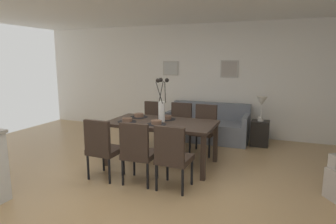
{
  "coord_description": "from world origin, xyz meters",
  "views": [
    {
      "loc": [
        1.63,
        -3.5,
        1.77
      ],
      "look_at": [
        -0.14,
        1.0,
        0.89
      ],
      "focal_mm": 30.75,
      "sensor_mm": 36.0,
      "label": 1
    }
  ],
  "objects_px": {
    "framed_picture_left": "(171,68)",
    "bowl_far_right": "(166,117)",
    "dining_chair_far_left": "(138,150)",
    "framed_picture_center": "(229,69)",
    "dining_table": "(162,126)",
    "dining_chair_far_right": "(180,124)",
    "bowl_near_left": "(127,119)",
    "sofa": "(208,127)",
    "dining_chair_near_left": "(102,146)",
    "table_lamp": "(262,103)",
    "dining_chair_mid_left": "(173,154)",
    "dining_chair_mid_right": "(204,127)",
    "bowl_far_left": "(156,122)",
    "side_table": "(260,133)",
    "dining_chair_near_right": "(153,122)",
    "bowl_near_right": "(139,115)",
    "centerpiece_vase": "(162,105)"
  },
  "relations": [
    {
      "from": "framed_picture_left",
      "to": "bowl_far_right",
      "type": "bearing_deg",
      "value": -70.92
    },
    {
      "from": "dining_chair_far_left",
      "to": "framed_picture_center",
      "type": "xyz_separation_m",
      "value": [
        0.71,
        3.19,
        1.05
      ]
    },
    {
      "from": "dining_table",
      "to": "dining_chair_far_right",
      "type": "height_order",
      "value": "dining_chair_far_right"
    },
    {
      "from": "bowl_near_left",
      "to": "sofa",
      "type": "bearing_deg",
      "value": 65.93
    },
    {
      "from": "dining_chair_far_right",
      "to": "framed_picture_center",
      "type": "xyz_separation_m",
      "value": [
        0.71,
        1.39,
        1.05
      ]
    },
    {
      "from": "bowl_near_left",
      "to": "sofa",
      "type": "height_order",
      "value": "bowl_near_left"
    },
    {
      "from": "dining_chair_near_left",
      "to": "table_lamp",
      "type": "height_order",
      "value": "table_lamp"
    },
    {
      "from": "dining_chair_mid_left",
      "to": "sofa",
      "type": "bearing_deg",
      "value": 93.51
    },
    {
      "from": "dining_chair_mid_right",
      "to": "bowl_far_left",
      "type": "relative_size",
      "value": 5.41
    },
    {
      "from": "dining_chair_mid_left",
      "to": "side_table",
      "type": "height_order",
      "value": "dining_chair_mid_left"
    },
    {
      "from": "dining_chair_mid_left",
      "to": "framed_picture_left",
      "type": "height_order",
      "value": "framed_picture_left"
    },
    {
      "from": "dining_chair_near_right",
      "to": "table_lamp",
      "type": "height_order",
      "value": "table_lamp"
    },
    {
      "from": "table_lamp",
      "to": "framed_picture_left",
      "type": "relative_size",
      "value": 1.31
    },
    {
      "from": "dining_chair_far_left",
      "to": "bowl_near_left",
      "type": "height_order",
      "value": "dining_chair_far_left"
    },
    {
      "from": "dining_chair_far_right",
      "to": "framed_picture_center",
      "type": "relative_size",
      "value": 2.3
    },
    {
      "from": "dining_table",
      "to": "framed_picture_left",
      "type": "distance_m",
      "value": 2.57
    },
    {
      "from": "dining_table",
      "to": "table_lamp",
      "type": "relative_size",
      "value": 3.53
    },
    {
      "from": "dining_chair_mid_left",
      "to": "framed_picture_center",
      "type": "height_order",
      "value": "framed_picture_center"
    },
    {
      "from": "dining_chair_far_left",
      "to": "table_lamp",
      "type": "relative_size",
      "value": 1.8
    },
    {
      "from": "dining_chair_near_left",
      "to": "bowl_far_right",
      "type": "bearing_deg",
      "value": 63.39
    },
    {
      "from": "dining_chair_near_right",
      "to": "bowl_far_right",
      "type": "distance_m",
      "value": 0.9
    },
    {
      "from": "dining_chair_mid_left",
      "to": "bowl_near_right",
      "type": "bearing_deg",
      "value": 133.9
    },
    {
      "from": "dining_table",
      "to": "dining_chair_far_right",
      "type": "relative_size",
      "value": 1.96
    },
    {
      "from": "bowl_far_right",
      "to": "side_table",
      "type": "relative_size",
      "value": 0.33
    },
    {
      "from": "dining_chair_mid_right",
      "to": "bowl_far_right",
      "type": "height_order",
      "value": "dining_chair_mid_right"
    },
    {
      "from": "bowl_far_right",
      "to": "table_lamp",
      "type": "relative_size",
      "value": 0.33
    },
    {
      "from": "centerpiece_vase",
      "to": "bowl_near_left",
      "type": "bearing_deg",
      "value": -157.9
    },
    {
      "from": "bowl_near_right",
      "to": "framed_picture_center",
      "type": "relative_size",
      "value": 0.43
    },
    {
      "from": "dining_chair_far_right",
      "to": "bowl_near_left",
      "type": "bearing_deg",
      "value": -116.14
    },
    {
      "from": "dining_chair_mid_left",
      "to": "sofa",
      "type": "distance_m",
      "value": 2.73
    },
    {
      "from": "dining_chair_near_right",
      "to": "dining_chair_mid_right",
      "type": "relative_size",
      "value": 1.0
    },
    {
      "from": "dining_table",
      "to": "table_lamp",
      "type": "height_order",
      "value": "table_lamp"
    },
    {
      "from": "centerpiece_vase",
      "to": "side_table",
      "type": "relative_size",
      "value": 1.41
    },
    {
      "from": "bowl_far_right",
      "to": "sofa",
      "type": "bearing_deg",
      "value": 77.03
    },
    {
      "from": "bowl_near_right",
      "to": "sofa",
      "type": "xyz_separation_m",
      "value": [
        0.91,
        1.6,
        -0.5
      ]
    },
    {
      "from": "dining_chair_mid_right",
      "to": "bowl_near_right",
      "type": "relative_size",
      "value": 5.41
    },
    {
      "from": "bowl_near_left",
      "to": "framed_picture_left",
      "type": "distance_m",
      "value": 2.64
    },
    {
      "from": "dining_chair_mid_right",
      "to": "side_table",
      "type": "bearing_deg",
      "value": 41.96
    },
    {
      "from": "dining_chair_mid_right",
      "to": "bowl_near_left",
      "type": "xyz_separation_m",
      "value": [
        -1.06,
        -1.09,
        0.27
      ]
    },
    {
      "from": "dining_chair_far_right",
      "to": "sofa",
      "type": "distance_m",
      "value": 1.01
    },
    {
      "from": "dining_chair_near_left",
      "to": "side_table",
      "type": "bearing_deg",
      "value": 52.23
    },
    {
      "from": "dining_chair_far_right",
      "to": "framed_picture_center",
      "type": "distance_m",
      "value": 1.89
    },
    {
      "from": "dining_chair_mid_right",
      "to": "dining_chair_near_right",
      "type": "bearing_deg",
      "value": 179.93
    },
    {
      "from": "bowl_far_right",
      "to": "bowl_near_right",
      "type": "bearing_deg",
      "value": 180.0
    },
    {
      "from": "bowl_near_left",
      "to": "table_lamp",
      "type": "xyz_separation_m",
      "value": [
        2.03,
        1.96,
        0.11
      ]
    },
    {
      "from": "dining_chair_near_left",
      "to": "dining_table",
      "type": "bearing_deg",
      "value": 58.21
    },
    {
      "from": "bowl_near_left",
      "to": "dining_chair_near_left",
      "type": "bearing_deg",
      "value": -92.49
    },
    {
      "from": "bowl_near_left",
      "to": "bowl_near_right",
      "type": "height_order",
      "value": "same"
    },
    {
      "from": "dining_chair_far_right",
      "to": "bowl_far_left",
      "type": "distance_m",
      "value": 1.15
    },
    {
      "from": "dining_table",
      "to": "bowl_near_left",
      "type": "bearing_deg",
      "value": -157.99
    }
  ]
}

